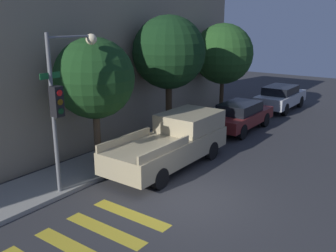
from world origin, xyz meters
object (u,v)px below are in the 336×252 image
Objects in this scene: traffic_light_pole at (64,89)px; tree_midblock at (169,53)px; tree_near_corner at (94,79)px; sedan_near_corner at (240,115)px; pickup_truck at (174,141)px; sedan_middle at (281,97)px; tree_far_end at (223,54)px.

tree_midblock reaches higher than traffic_light_pole.
tree_near_corner is 0.86× the size of tree_midblock.
traffic_light_pole is 1.12× the size of sedan_near_corner.
pickup_truck is 11.51m from sedan_middle.
traffic_light_pole reaches higher than sedan_near_corner.
tree_midblock is (6.64, 0.93, 0.61)m from traffic_light_pole.
pickup_truck is 1.14× the size of tree_near_corner.
tree_near_corner is (-7.63, 2.20, 2.57)m from sedan_near_corner.
traffic_light_pole is 0.91× the size of pickup_truck.
sedan_middle is at bearing -0.00° from pickup_truck.
tree_far_end is at bearing 0.00° from tree_midblock.
sedan_middle is 13.74m from tree_near_corner.
tree_far_end reaches higher than traffic_light_pole.
tree_far_end is at bearing 4.53° from traffic_light_pole.
traffic_light_pole is 4.77m from pickup_truck.
tree_midblock is (4.55, -0.00, 0.62)m from tree_near_corner.
sedan_middle is at bearing -14.09° from tree_midblock.
tree_midblock is 5.18m from tree_far_end.
pickup_truck is at bearing -141.08° from tree_midblock.
tree_midblock reaches higher than sedan_near_corner.
sedan_near_corner is at bearing -16.10° from tree_near_corner.
tree_far_end is at bearing 148.61° from sedan_middle.
tree_midblock is at bearing 165.91° from sedan_middle.
traffic_light_pole is 0.95× the size of tree_far_end.
tree_midblock reaches higher than tree_near_corner.
traffic_light_pole is 1.04× the size of tree_near_corner.
sedan_near_corner is 0.85× the size of tree_far_end.
tree_far_end is (9.72, -0.00, 0.23)m from tree_near_corner.
tree_near_corner is 0.92× the size of tree_far_end.
pickup_truck is 1.22× the size of sedan_middle.
sedan_middle is 5.05m from tree_far_end.
tree_midblock is at bearing -0.00° from tree_near_corner.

